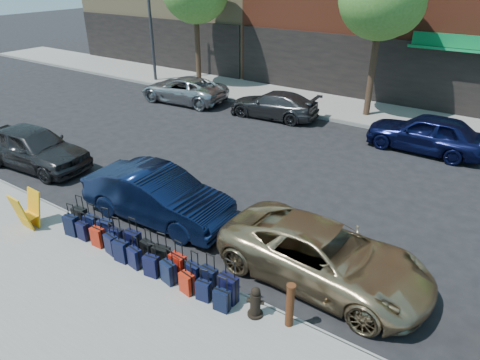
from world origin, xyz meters
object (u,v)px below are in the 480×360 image
Objects in this scene: bollard at (290,305)px; car_far_1 at (274,105)px; display_rack at (27,211)px; car_far_0 at (183,89)px; car_near_2 at (324,255)px; car_near_0 at (34,147)px; fire_hydrant at (255,303)px; streetlight at (151,3)px; car_near_1 at (158,196)px; car_far_2 at (426,133)px; suitcase_front_5 at (148,251)px.

bollard is 0.23× the size of car_far_1.
car_far_1 is (0.54, 12.49, -0.03)m from display_rack.
car_near_2 is at bearing 48.02° from car_far_0.
display_rack is 4.62m from car_near_0.
car_near_2 is 1.14× the size of car_far_1.
fire_hydrant is 0.71× the size of bollard.
bollard is at bearing -174.44° from car_near_2.
car_far_1 is at bearing -11.04° from streetlight.
car_near_0 is 0.98× the size of car_near_1.
streetlight is 17.25m from car_far_2.
car_far_1 is (9.54, -1.86, -4.03)m from streetlight.
car_near_1 reaches higher than suitcase_front_5.
streetlight is 20.67m from car_near_2.
car_far_2 reaches higher than car_far_0.
bollard is 0.22× the size of car_near_1.
car_far_0 is at bearing 132.66° from suitcase_front_5.
car_near_2 is at bearing 93.45° from bollard.
bollard is at bearing -38.93° from streetlight.
bollard is at bearing -7.33° from fire_hydrant.
car_far_0 is (-7.34, 9.53, -0.09)m from car_near_1.
bollard is 7.76m from display_rack.
car_near_0 is (-7.61, 1.85, 0.35)m from suitcase_front_5.
car_near_2 is (3.80, 1.91, 0.27)m from suitcase_front_5.
car_near_1 is at bearing 6.09° from car_far_1.
suitcase_front_5 is 3.90m from display_rack.
car_near_1 reaches higher than car_far_0.
car_far_1 is at bearing 37.90° from car_near_2.
car_far_0 is 5.40m from car_far_1.
bollard is at bearing 8.21° from display_rack.
streetlight is at bearing -106.10° from car_far_1.
car_near_1 is 0.93× the size of car_near_2.
suitcase_front_5 is 4.26m from car_near_2.
fire_hydrant is (16.01, -13.67, -4.18)m from streetlight.
suitcase_front_5 is 0.19× the size of car_near_0.
streetlight is at bearing 138.51° from suitcase_front_5.
bollard is at bearing 6.15° from suitcase_front_5.
fire_hydrant is 0.15× the size of car_near_2.
bollard is 0.21× the size of car_near_2.
fire_hydrant is at bearing 165.57° from car_near_2.
car_near_0 is (-3.80, 2.63, 0.10)m from display_rack.
car_far_0 is at bearing 55.17° from car_near_2.
car_far_0 is (-12.55, 11.20, -0.00)m from bollard.
car_far_2 is at bearing 82.81° from car_far_1.
car_near_0 and car_far_2 have the same top height.
car_near_1 is at bearing 32.58° from car_far_0.
streetlight reaches higher than car_far_2.
display_rack reaches higher than bollard.
display_rack is at bearing 165.18° from fire_hydrant.
car_near_2 reaches higher than display_rack.
car_near_0 is 9.48m from car_far_0.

